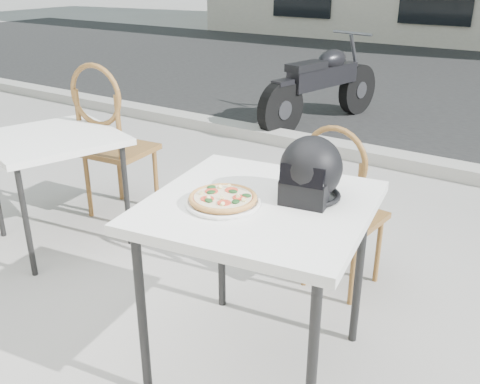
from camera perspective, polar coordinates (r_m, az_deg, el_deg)
The scene contains 11 objects.
ground at distance 2.93m, azimuth -6.94°, elevation -13.63°, with size 80.00×80.00×0.00m, color #9A9792.
street_asphalt at distance 9.06m, azimuth 23.28°, elevation 10.19°, with size 30.00×8.00×0.00m, color black.
curb at distance 5.28m, azimuth 14.43°, elevation 3.76°, with size 30.00×0.25×0.12m, color #A09D95.
cafe_table_main at distance 2.24m, azimuth 2.07°, elevation -2.78°, with size 1.02×1.02×0.85m.
plate at distance 2.17m, azimuth -1.83°, elevation -1.13°, with size 0.37×0.37×0.02m.
pizza at distance 2.16m, azimuth -1.83°, elevation -0.61°, with size 0.32×0.32×0.03m.
helmet at distance 2.21m, azimuth 7.50°, elevation 2.13°, with size 0.30×0.31×0.27m.
cafe_chair_main at distance 2.97m, azimuth 10.63°, elevation -0.94°, with size 0.42×0.42×1.00m.
cafe_table_side at distance 3.63m, azimuth -19.32°, elevation 4.69°, with size 0.99×0.99×0.75m.
cafe_chair_side at distance 3.91m, azimuth -13.68°, elevation 6.06°, with size 0.48×0.48×1.16m.
motorcycle at distance 6.35m, azimuth 8.82°, elevation 11.07°, with size 0.65×2.02×1.02m.
Camera 1 is at (1.58, -1.75, 1.75)m, focal length 40.00 mm.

